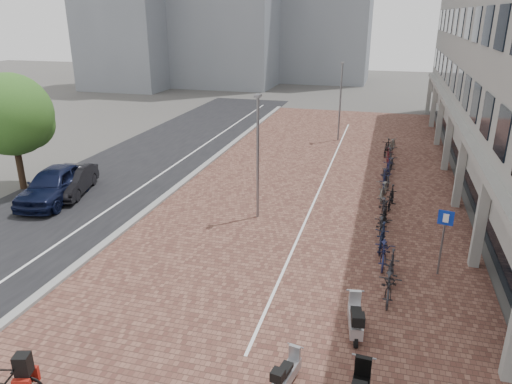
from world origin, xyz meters
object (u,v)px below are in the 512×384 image
Objects in this scene: car_dark at (72,181)px; parking_sign at (444,232)px; car_navy at (54,184)px; scooter_back at (355,318)px; hero_bike at (3,381)px; scooter_front at (287,372)px.

parking_sign is at bearing -26.97° from car_dark.
car_navy reaches higher than scooter_back.
hero_bike is 13.72m from parking_sign.
car_navy is 1.13m from car_dark.
hero_bike is 1.22× the size of scooter_back.
car_dark is at bearing 153.57° from scooter_front.
scooter_back is 5.04m from parking_sign.
hero_bike is at bearing -66.45° from car_navy.
scooter_back is at bearing -74.07° from hero_bike.
parking_sign is at bearing 50.59° from scooter_back.
scooter_back is (1.43, 2.58, 0.09)m from scooter_front.
parking_sign is at bearing 70.89° from scooter_front.
car_navy is 16.52m from scooter_front.
car_navy is 2.03× the size of parking_sign.
parking_sign is (10.31, 8.99, 1.05)m from hero_bike.
scooter_front is 7.96m from parking_sign.
hero_bike is 1.45× the size of scooter_front.
parking_sign is (4.00, 6.78, 1.18)m from scooter_front.
scooter_back is (15.05, -6.77, -0.29)m from car_navy.
hero_bike is 0.81× the size of parking_sign.
scooter_front is (6.31, 2.22, -0.13)m from hero_bike.
scooter_back is 0.67× the size of parking_sign.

